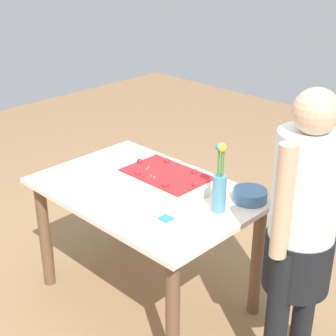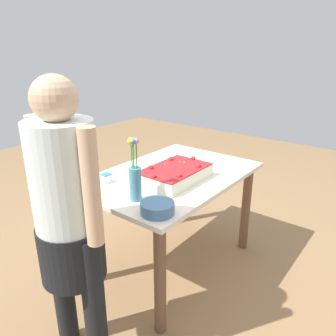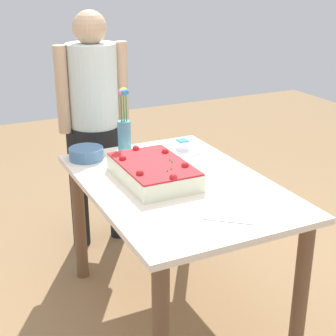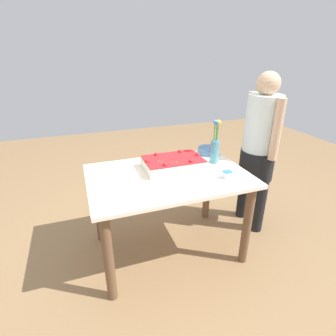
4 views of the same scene
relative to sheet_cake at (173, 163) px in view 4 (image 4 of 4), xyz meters
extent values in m
plane|color=olive|center=(0.08, 0.09, -0.79)|extent=(8.00, 8.00, 0.00)
cube|color=#F7E3CF|center=(0.08, 0.09, -0.06)|extent=(1.25, 0.84, 0.03)
cylinder|color=brown|center=(-0.47, -0.25, -0.43)|extent=(0.07, 0.07, 0.72)
cylinder|color=brown|center=(0.62, -0.25, -0.43)|extent=(0.07, 0.07, 0.72)
cylinder|color=brown|center=(-0.47, 0.44, -0.43)|extent=(0.07, 0.07, 0.72)
cylinder|color=brown|center=(0.62, 0.44, -0.43)|extent=(0.07, 0.07, 0.72)
cube|color=white|center=(0.00, 0.00, 0.00)|extent=(0.48, 0.31, 0.08)
cube|color=red|center=(0.00, 0.00, 0.04)|extent=(0.47, 0.30, 0.01)
sphere|color=red|center=(0.22, 0.00, 0.05)|extent=(0.04, 0.04, 0.04)
sphere|color=red|center=(0.11, 0.12, 0.05)|extent=(0.04, 0.04, 0.04)
sphere|color=red|center=(-0.11, 0.12, 0.05)|extent=(0.04, 0.04, 0.04)
sphere|color=red|center=(-0.22, 0.00, 0.05)|extent=(0.04, 0.04, 0.04)
sphere|color=red|center=(-0.11, -0.12, 0.05)|extent=(0.04, 0.04, 0.04)
sphere|color=red|center=(0.11, -0.12, 0.05)|extent=(0.04, 0.04, 0.04)
cone|color=#2D8438|center=(0.12, 0.04, 0.05)|extent=(0.02, 0.02, 0.02)
cone|color=#2D8438|center=(0.04, 0.08, 0.05)|extent=(0.02, 0.02, 0.02)
cone|color=#2D8438|center=(0.13, 0.01, 0.05)|extent=(0.02, 0.02, 0.02)
cone|color=#2D8438|center=(0.01, 0.09, 0.05)|extent=(0.02, 0.02, 0.02)
cylinder|color=white|center=(-0.32, 0.32, -0.04)|extent=(0.21, 0.21, 0.01)
cube|color=white|center=(-0.32, 0.32, -0.01)|extent=(0.06, 0.06, 0.05)
cube|color=#2D83C3|center=(-0.32, 0.32, 0.02)|extent=(0.06, 0.06, 0.01)
cube|color=silver|center=(0.53, 0.09, -0.04)|extent=(0.15, 0.17, 0.00)
cylinder|color=teal|center=(-0.38, 0.00, 0.05)|extent=(0.07, 0.07, 0.20)
cylinder|color=#2D8438|center=(-0.36, 0.00, 0.23)|extent=(0.01, 0.01, 0.16)
sphere|color=#3086C2|center=(-0.36, 0.00, 0.31)|extent=(0.03, 0.03, 0.03)
cylinder|color=#2D8438|center=(-0.37, 0.01, 0.23)|extent=(0.01, 0.01, 0.16)
sphere|color=#2E7EC4|center=(-0.37, 0.01, 0.31)|extent=(0.03, 0.03, 0.03)
cylinder|color=#2D8438|center=(-0.39, 0.01, 0.23)|extent=(0.01, 0.01, 0.16)
sphere|color=yellow|center=(-0.39, 0.01, 0.31)|extent=(0.04, 0.04, 0.04)
cylinder|color=#2D8438|center=(-0.39, -0.01, 0.23)|extent=(0.01, 0.01, 0.16)
sphere|color=#2F79BA|center=(-0.39, -0.01, 0.31)|extent=(0.03, 0.03, 0.03)
cylinder|color=#2D8438|center=(-0.37, -0.01, 0.23)|extent=(0.01, 0.01, 0.16)
sphere|color=pink|center=(-0.37, -0.01, 0.31)|extent=(0.03, 0.03, 0.03)
cylinder|color=teal|center=(-0.43, -0.20, -0.01)|extent=(0.19, 0.19, 0.06)
cylinder|color=black|center=(-0.85, -0.14, -0.40)|extent=(0.11, 0.11, 0.78)
cylinder|color=black|center=(-0.85, 0.12, -0.40)|extent=(0.11, 0.11, 0.78)
cylinder|color=black|center=(-0.85, -0.01, -0.13)|extent=(0.31, 0.32, 0.28)
cylinder|color=silver|center=(-0.85, -0.01, 0.25)|extent=(0.30, 0.30, 0.52)
sphere|color=tan|center=(-0.85, -0.01, 0.60)|extent=(0.20, 0.20, 0.20)
cylinder|color=tan|center=(-0.85, -0.20, 0.25)|extent=(0.08, 0.08, 0.52)
cylinder|color=tan|center=(-0.85, 0.17, 0.25)|extent=(0.08, 0.08, 0.52)
camera|label=1|loc=(-1.82, 1.84, 1.26)|focal=55.00mm
camera|label=2|loc=(-1.63, -1.21, 0.80)|focal=35.00mm
camera|label=3|loc=(2.11, -0.94, 0.92)|focal=55.00mm
camera|label=4|loc=(0.70, 1.85, 0.85)|focal=28.00mm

